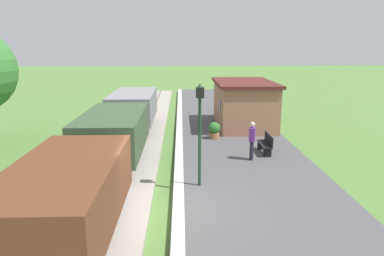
% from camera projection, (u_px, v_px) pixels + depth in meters
% --- Properties ---
extents(ground_plane, '(160.00, 160.00, 0.00)m').
position_uv_depth(ground_plane, '(166.00, 215.00, 11.15)').
color(ground_plane, '#517A38').
extents(platform_slab, '(6.00, 60.00, 0.25)m').
position_uv_depth(platform_slab, '(267.00, 210.00, 11.22)').
color(platform_slab, '#4C4C4F').
rests_on(platform_slab, ground).
extents(platform_edge_stripe, '(0.36, 60.00, 0.01)m').
position_uv_depth(platform_edge_stripe, '(178.00, 208.00, 11.11)').
color(platform_edge_stripe, silver).
rests_on(platform_edge_stripe, platform_slab).
extents(track_ballast, '(3.80, 60.00, 0.12)m').
position_uv_depth(track_ballast, '(89.00, 215.00, 11.06)').
color(track_ballast, '#9E9389').
rests_on(track_ballast, ground).
extents(rail_near, '(0.07, 60.00, 0.14)m').
position_uv_depth(rail_near, '(112.00, 211.00, 11.06)').
color(rail_near, slate).
rests_on(rail_near, track_ballast).
extents(rail_far, '(0.07, 60.00, 0.14)m').
position_uv_depth(rail_far, '(65.00, 211.00, 11.01)').
color(rail_far, slate).
rests_on(rail_far, track_ballast).
extents(freight_train, '(2.50, 19.40, 2.12)m').
position_uv_depth(freight_train, '(114.00, 135.00, 15.37)').
color(freight_train, brown).
rests_on(freight_train, rail_near).
extents(station_hut, '(3.50, 5.80, 2.78)m').
position_uv_depth(station_hut, '(244.00, 103.00, 22.06)').
color(station_hut, '#9E6B4C').
rests_on(station_hut, platform_slab).
extents(bench_near_hut, '(0.42, 1.50, 0.91)m').
position_uv_depth(bench_near_hut, '(266.00, 143.00, 16.60)').
color(bench_near_hut, black).
rests_on(bench_near_hut, platform_slab).
extents(bench_down_platform, '(0.42, 1.50, 0.91)m').
position_uv_depth(bench_down_platform, '(232.00, 104.00, 27.66)').
color(bench_down_platform, black).
rests_on(bench_down_platform, platform_slab).
extents(person_waiting, '(0.35, 0.44, 1.71)m').
position_uv_depth(person_waiting, '(252.00, 139.00, 15.55)').
color(person_waiting, black).
rests_on(person_waiting, platform_slab).
extents(potted_planter, '(0.64, 0.64, 0.92)m').
position_uv_depth(potted_planter, '(214.00, 130.00, 19.17)').
color(potted_planter, '#9E6642').
rests_on(potted_planter, platform_slab).
extents(lamp_post_near, '(0.28, 0.28, 3.70)m').
position_uv_depth(lamp_post_near, '(200.00, 116.00, 12.31)').
color(lamp_post_near, '#193823').
rests_on(lamp_post_near, platform_slab).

